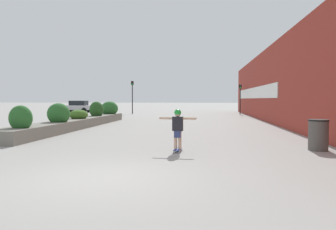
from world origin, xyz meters
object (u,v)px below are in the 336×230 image
trash_bin (318,135)px  car_leftmost (78,106)px  car_center_left (308,107)px  traffic_light_right (240,94)px  skateboard (178,150)px  skateboarder (178,125)px  traffic_light_left (132,92)px

trash_bin → car_leftmost: size_ratio=0.27×
car_center_left → traffic_light_right: (-8.37, -3.18, 1.55)m
skateboard → skateboarder: 0.81m
car_leftmost → traffic_light_right: 20.70m
skateboarder → car_center_left: (13.27, 30.23, -0.12)m
car_leftmost → traffic_light_left: (8.02, -3.57, 1.79)m
trash_bin → traffic_light_left: traffic_light_left is taller
car_center_left → traffic_light_right: traffic_light_right is taller
skateboarder → traffic_light_right: (4.89, 27.05, 1.43)m
skateboarder → car_leftmost: size_ratio=0.34×
skateboard → trash_bin: trash_bin is taller
skateboarder → car_center_left: bearing=72.0°
skateboard → traffic_light_left: traffic_light_left is taller
skateboarder → traffic_light_left: (-7.46, 26.84, 1.69)m
skateboarder → traffic_light_right: bearing=85.4°
skateboarder → traffic_light_left: traffic_light_left is taller
skateboard → car_center_left: bearing=72.0°
trash_bin → car_center_left: 30.65m
skateboarder → car_center_left: 33.02m
car_center_left → traffic_light_right: 9.09m
traffic_light_right → car_leftmost: bearing=170.6°
skateboarder → car_leftmost: car_leftmost is taller
skateboard → traffic_light_right: traffic_light_right is taller
skateboard → trash_bin: (4.65, 0.82, 0.45)m
trash_bin → traffic_light_right: size_ratio=0.31×
car_leftmost → traffic_light_left: size_ratio=1.00×
skateboarder → trash_bin: bearing=15.7°
skateboarder → skateboard: bearing=50.7°
car_center_left → skateboarder: bearing=156.3°
trash_bin → traffic_light_left: bearing=115.0°
trash_bin → skateboarder: bearing=-169.9°
skateboarder → traffic_light_right: size_ratio=0.39×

